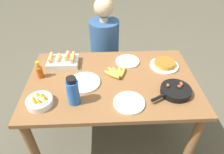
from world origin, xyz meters
name	(u,v)px	position (x,y,z in m)	size (l,w,h in m)	color
ground_plane	(112,132)	(0.00, 0.00, 0.00)	(14.00, 14.00, 0.00)	#565142
dining_table	(112,89)	(0.00, 0.00, 0.62)	(1.40, 0.88, 0.73)	brown
banana_bunch	(117,73)	(0.04, 0.06, 0.74)	(0.21, 0.18, 0.04)	gold
melon_tray	(63,61)	(-0.44, 0.25, 0.76)	(0.28, 0.19, 0.10)	silver
skillet	(175,91)	(0.47, -0.19, 0.75)	(0.33, 0.23, 0.08)	black
frittata_plate_center	(164,64)	(0.48, 0.17, 0.75)	(0.25, 0.25, 0.05)	white
empty_plate_near_front	(128,61)	(0.16, 0.25, 0.73)	(0.22, 0.22, 0.02)	white
empty_plate_far_left	(84,82)	(-0.23, -0.03, 0.73)	(0.26, 0.26, 0.02)	white
empty_plate_far_right	(129,103)	(0.11, -0.28, 0.73)	(0.23, 0.23, 0.02)	white
fruit_bowl_mango	(40,101)	(-0.53, -0.25, 0.76)	(0.19, 0.19, 0.11)	white
water_bottle	(73,91)	(-0.29, -0.24, 0.83)	(0.09, 0.09, 0.23)	blue
hot_sauce_bottle	(39,71)	(-0.60, 0.07, 0.79)	(0.05, 0.05, 0.15)	#C64C0F
person_figure	(105,57)	(-0.05, 0.71, 0.49)	(0.36, 0.36, 1.18)	black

